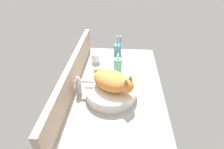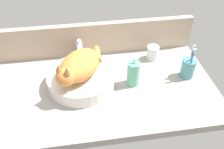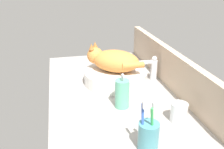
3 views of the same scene
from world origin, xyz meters
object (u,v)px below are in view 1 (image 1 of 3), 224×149
at_px(cat, 113,81).
at_px(water_glass, 96,58).
at_px(toothbrush_cup, 118,50).
at_px(sink_basin, 111,91).
at_px(faucet, 80,85).
at_px(soap_dispenser, 117,66).

bearing_deg(cat, water_glass, 22.34).
bearing_deg(toothbrush_cup, sink_basin, 178.06).
bearing_deg(water_glass, toothbrush_cup, -53.11).
height_order(faucet, water_glass, faucet).
xyz_separation_m(sink_basin, water_glass, (0.41, 0.16, -0.00)).
height_order(soap_dispenser, toothbrush_cup, toothbrush_cup).
bearing_deg(faucet, sink_basin, -91.53).
height_order(cat, toothbrush_cup, cat).
relative_size(cat, toothbrush_cup, 1.61).
bearing_deg(faucet, water_glass, -5.63).
bearing_deg(sink_basin, cat, -121.21).
relative_size(sink_basin, water_glass, 4.31).
relative_size(faucet, water_glass, 1.74).
height_order(sink_basin, cat, cat).
xyz_separation_m(soap_dispenser, toothbrush_cup, (0.29, 0.01, -0.01)).
relative_size(toothbrush_cup, water_glass, 2.40).
bearing_deg(toothbrush_cup, water_glass, 126.89).
bearing_deg(faucet, soap_dispenser, -42.67).
xyz_separation_m(sink_basin, toothbrush_cup, (0.55, -0.02, 0.02)).
bearing_deg(cat, soap_dispenser, -4.01).
bearing_deg(water_glass, cat, -157.66).
distance_m(cat, soap_dispenser, 0.27).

